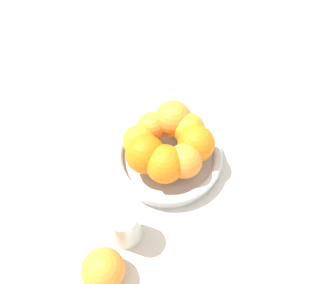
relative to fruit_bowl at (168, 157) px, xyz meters
The scene contains 6 objects.
ground_plane 0.02m from the fruit_bowl, ahead, with size 4.00×4.00×0.00m, color beige.
fruit_bowl is the anchor object (origin of this frame).
orange_pile 0.06m from the fruit_bowl, 145.19° to the right, with size 0.19×0.19×0.08m.
stray_orange 0.28m from the fruit_bowl, 140.44° to the left, with size 0.08×0.08×0.08m, color orange.
drinking_glass 0.19m from the fruit_bowl, 139.53° to the left, with size 0.06×0.06×0.09m, color silver.
napkin_folded 0.28m from the fruit_bowl, ahead, with size 0.12×0.12×0.01m, color white.
Camera 1 is at (-0.40, 0.11, 0.64)m, focal length 35.00 mm.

